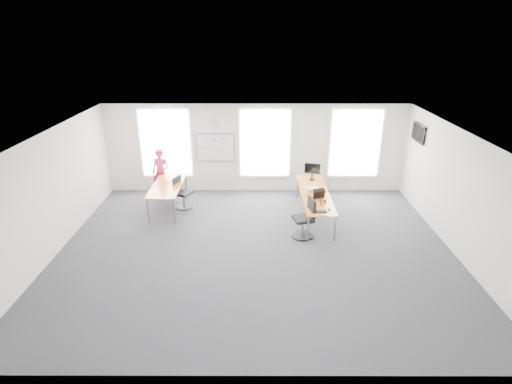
{
  "coord_description": "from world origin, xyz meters",
  "views": [
    {
      "loc": [
        0.03,
        -8.87,
        5.3
      ],
      "look_at": [
        0.01,
        1.2,
        1.1
      ],
      "focal_mm": 28.0,
      "sensor_mm": 36.0,
      "label": 1
    }
  ],
  "objects_px": {
    "desk_right": "(315,195)",
    "keyboard": "(319,211)",
    "desk_left": "(167,187)",
    "monitor": "(312,170)",
    "chair_right": "(305,220)",
    "chair_left": "(182,194)",
    "person": "(161,173)",
    "headphones": "(323,202)"
  },
  "relations": [
    {
      "from": "desk_left",
      "to": "keyboard",
      "type": "height_order",
      "value": "desk_left"
    },
    {
      "from": "desk_right",
      "to": "chair_right",
      "type": "bearing_deg",
      "value": -108.33
    },
    {
      "from": "monitor",
      "to": "person",
      "type": "bearing_deg",
      "value": -169.3
    },
    {
      "from": "chair_left",
      "to": "monitor",
      "type": "xyz_separation_m",
      "value": [
        4.11,
        0.43,
        0.65
      ]
    },
    {
      "from": "desk_right",
      "to": "person",
      "type": "bearing_deg",
      "value": 162.4
    },
    {
      "from": "chair_right",
      "to": "monitor",
      "type": "relative_size",
      "value": 1.98
    },
    {
      "from": "person",
      "to": "headphones",
      "type": "height_order",
      "value": "person"
    },
    {
      "from": "monitor",
      "to": "headphones",
      "type": "bearing_deg",
      "value": -71.72
    },
    {
      "from": "desk_right",
      "to": "keyboard",
      "type": "relative_size",
      "value": 7.34
    },
    {
      "from": "headphones",
      "to": "monitor",
      "type": "distance_m",
      "value": 1.83
    },
    {
      "from": "monitor",
      "to": "chair_right",
      "type": "bearing_deg",
      "value": -85.04
    },
    {
      "from": "desk_right",
      "to": "chair_left",
      "type": "xyz_separation_m",
      "value": [
        -4.06,
        0.65,
        -0.27
      ]
    },
    {
      "from": "chair_left",
      "to": "monitor",
      "type": "bearing_deg",
      "value": -62.08
    },
    {
      "from": "desk_right",
      "to": "headphones",
      "type": "relative_size",
      "value": 18.33
    },
    {
      "from": "desk_left",
      "to": "keyboard",
      "type": "bearing_deg",
      "value": -22.61
    },
    {
      "from": "desk_left",
      "to": "monitor",
      "type": "height_order",
      "value": "monitor"
    },
    {
      "from": "desk_left",
      "to": "chair_left",
      "type": "xyz_separation_m",
      "value": [
        0.4,
        0.1,
        -0.29
      ]
    },
    {
      "from": "desk_left",
      "to": "chair_right",
      "type": "height_order",
      "value": "chair_right"
    },
    {
      "from": "chair_left",
      "to": "monitor",
      "type": "height_order",
      "value": "monitor"
    },
    {
      "from": "chair_left",
      "to": "keyboard",
      "type": "bearing_deg",
      "value": -93.79
    },
    {
      "from": "desk_left",
      "to": "chair_left",
      "type": "bearing_deg",
      "value": 13.3
    },
    {
      "from": "chair_right",
      "to": "monitor",
      "type": "bearing_deg",
      "value": 154.53
    },
    {
      "from": "desk_right",
      "to": "monitor",
      "type": "distance_m",
      "value": 1.15
    },
    {
      "from": "chair_right",
      "to": "chair_left",
      "type": "height_order",
      "value": "chair_right"
    },
    {
      "from": "chair_right",
      "to": "monitor",
      "type": "height_order",
      "value": "monitor"
    },
    {
      "from": "person",
      "to": "desk_left",
      "type": "bearing_deg",
      "value": -59.06
    },
    {
      "from": "desk_left",
      "to": "person",
      "type": "bearing_deg",
      "value": 112.61
    },
    {
      "from": "chair_right",
      "to": "person",
      "type": "height_order",
      "value": "person"
    },
    {
      "from": "chair_right",
      "to": "person",
      "type": "xyz_separation_m",
      "value": [
        -4.47,
        2.77,
        0.34
      ]
    },
    {
      "from": "desk_left",
      "to": "monitor",
      "type": "relative_size",
      "value": 3.94
    },
    {
      "from": "keyboard",
      "to": "desk_right",
      "type": "bearing_deg",
      "value": 90.5
    },
    {
      "from": "chair_right",
      "to": "headphones",
      "type": "relative_size",
      "value": 6.5
    },
    {
      "from": "desk_right",
      "to": "desk_left",
      "type": "xyz_separation_m",
      "value": [
        -4.46,
        0.56,
        0.02
      ]
    },
    {
      "from": "desk_left",
      "to": "person",
      "type": "height_order",
      "value": "person"
    },
    {
      "from": "person",
      "to": "headphones",
      "type": "distance_m",
      "value": 5.48
    },
    {
      "from": "chair_right",
      "to": "chair_left",
      "type": "relative_size",
      "value": 1.1
    },
    {
      "from": "person",
      "to": "headphones",
      "type": "xyz_separation_m",
      "value": [
        4.99,
        -2.27,
        -0.02
      ]
    },
    {
      "from": "desk_right",
      "to": "headphones",
      "type": "height_order",
      "value": "headphones"
    },
    {
      "from": "chair_right",
      "to": "monitor",
      "type": "distance_m",
      "value": 2.43
    },
    {
      "from": "desk_right",
      "to": "person",
      "type": "xyz_separation_m",
      "value": [
        -4.87,
        1.55,
        0.11
      ]
    },
    {
      "from": "person",
      "to": "keyboard",
      "type": "xyz_separation_m",
      "value": [
        4.81,
        -2.82,
        -0.05
      ]
    },
    {
      "from": "desk_left",
      "to": "monitor",
      "type": "distance_m",
      "value": 4.55
    }
  ]
}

